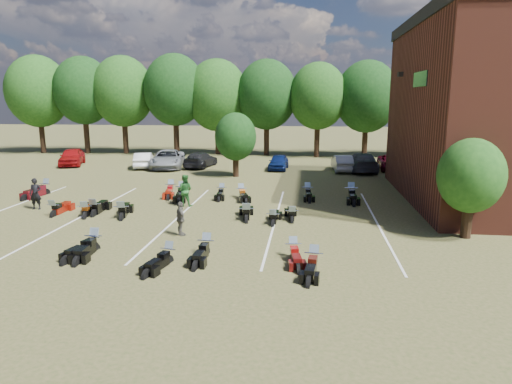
# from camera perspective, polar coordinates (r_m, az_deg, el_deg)

# --- Properties ---
(ground) EXTENTS (160.00, 160.00, 0.00)m
(ground) POSITION_cam_1_polar(r_m,az_deg,el_deg) (20.36, -3.83, -5.52)
(ground) COLOR brown
(ground) RESTS_ON ground
(car_0) EXTENTS (3.16, 4.91, 1.55)m
(car_0) POSITION_cam_1_polar(r_m,az_deg,el_deg) (44.65, -22.01, 4.11)
(car_0) COLOR maroon
(car_0) RESTS_ON ground
(car_1) EXTENTS (2.42, 4.28, 1.33)m
(car_1) POSITION_cam_1_polar(r_m,az_deg,el_deg) (41.24, -13.87, 3.90)
(car_1) COLOR silver
(car_1) RESTS_ON ground
(car_2) EXTENTS (3.55, 5.99, 1.56)m
(car_2) POSITION_cam_1_polar(r_m,az_deg,el_deg) (40.59, -10.97, 4.07)
(car_2) COLOR gray
(car_2) RESTS_ON ground
(car_3) EXTENTS (2.54, 4.80, 1.32)m
(car_3) POSITION_cam_1_polar(r_m,az_deg,el_deg) (40.60, -6.95, 4.03)
(car_3) COLOR black
(car_3) RESTS_ON ground
(car_4) EXTENTS (1.71, 3.82, 1.27)m
(car_4) POSITION_cam_1_polar(r_m,az_deg,el_deg) (39.04, 2.84, 3.76)
(car_4) COLOR #0B1A50
(car_4) RESTS_ON ground
(car_5) EXTENTS (1.71, 4.21, 1.36)m
(car_5) POSITION_cam_1_polar(r_m,az_deg,el_deg) (38.79, 10.72, 3.59)
(car_5) COLOR #A0A09C
(car_5) RESTS_ON ground
(car_6) EXTENTS (2.26, 4.67, 1.28)m
(car_6) POSITION_cam_1_polar(r_m,az_deg,el_deg) (40.32, 16.68, 3.54)
(car_6) COLOR #570518
(car_6) RESTS_ON ground
(car_7) EXTENTS (2.39, 5.45, 1.56)m
(car_7) POSITION_cam_1_polar(r_m,az_deg,el_deg) (38.95, 13.12, 3.66)
(car_7) COLOR #38383D
(car_7) RESTS_ON ground
(person_black) EXTENTS (0.70, 0.53, 1.73)m
(person_black) POSITION_cam_1_polar(r_m,az_deg,el_deg) (27.71, -25.85, -0.21)
(person_black) COLOR black
(person_black) RESTS_ON ground
(person_green) EXTENTS (0.91, 0.73, 1.81)m
(person_green) POSITION_cam_1_polar(r_m,az_deg,el_deg) (25.98, -8.89, 0.20)
(person_green) COLOR #235F25
(person_green) RESTS_ON ground
(person_grey) EXTENTS (0.83, 0.96, 1.55)m
(person_grey) POSITION_cam_1_polar(r_m,az_deg,el_deg) (20.48, -9.40, -3.30)
(person_grey) COLOR #504D45
(person_grey) RESTS_ON ground
(motorcycle_1) EXTENTS (0.87, 2.31, 1.26)m
(motorcycle_1) POSITION_cam_1_polar(r_m,az_deg,el_deg) (19.60, -19.53, -6.89)
(motorcycle_1) COLOR black
(motorcycle_1) RESTS_ON ground
(motorcycle_2) EXTENTS (1.16, 2.29, 1.22)m
(motorcycle_2) POSITION_cam_1_polar(r_m,az_deg,el_deg) (19.55, -19.57, -6.93)
(motorcycle_2) COLOR black
(motorcycle_2) RESTS_ON ground
(motorcycle_3) EXTENTS (0.76, 2.17, 1.20)m
(motorcycle_3) POSITION_cam_1_polar(r_m,az_deg,el_deg) (18.09, -6.22, -7.81)
(motorcycle_3) COLOR black
(motorcycle_3) RESTS_ON ground
(motorcycle_4) EXTENTS (1.08, 2.13, 1.13)m
(motorcycle_4) POSITION_cam_1_polar(r_m,az_deg,el_deg) (17.44, -10.89, -8.72)
(motorcycle_4) COLOR black
(motorcycle_4) RESTS_ON ground
(motorcycle_5) EXTENTS (0.92, 2.21, 1.20)m
(motorcycle_5) POSITION_cam_1_polar(r_m,az_deg,el_deg) (16.74, 7.19, -9.47)
(motorcycle_5) COLOR black
(motorcycle_5) RESTS_ON ground
(motorcycle_6) EXTENTS (0.95, 2.12, 1.14)m
(motorcycle_6) POSITION_cam_1_polar(r_m,az_deg,el_deg) (17.74, 4.66, -8.18)
(motorcycle_6) COLOR #500D0B
(motorcycle_6) RESTS_ON ground
(motorcycle_7) EXTENTS (0.73, 2.24, 1.25)m
(motorcycle_7) POSITION_cam_1_polar(r_m,az_deg,el_deg) (25.84, -23.93, -2.80)
(motorcycle_7) COLOR maroon
(motorcycle_7) RESTS_ON ground
(motorcycle_8) EXTENTS (1.35, 2.38, 1.27)m
(motorcycle_8) POSITION_cam_1_polar(r_m,az_deg,el_deg) (24.86, -20.57, -3.08)
(motorcycle_8) COLOR black
(motorcycle_8) RESTS_ON ground
(motorcycle_9) EXTENTS (0.92, 2.40, 1.31)m
(motorcycle_9) POSITION_cam_1_polar(r_m,az_deg,el_deg) (25.17, -19.55, -2.83)
(motorcycle_9) COLOR black
(motorcycle_9) RESTS_ON ground
(motorcycle_10) EXTENTS (1.30, 2.53, 1.35)m
(motorcycle_10) POSITION_cam_1_polar(r_m,az_deg,el_deg) (24.01, -16.42, -3.31)
(motorcycle_10) COLOR black
(motorcycle_10) RESTS_ON ground
(motorcycle_11) EXTENTS (1.11, 2.53, 1.36)m
(motorcycle_11) POSITION_cam_1_polar(r_m,az_deg,el_deg) (22.61, -1.21, -3.74)
(motorcycle_11) COLOR black
(motorcycle_11) RESTS_ON ground
(motorcycle_12) EXTENTS (0.87, 2.16, 1.17)m
(motorcycle_12) POSITION_cam_1_polar(r_m,az_deg,el_deg) (22.62, 4.51, -3.77)
(motorcycle_12) COLOR black
(motorcycle_12) RESTS_ON ground
(motorcycle_13) EXTENTS (0.72, 2.10, 1.16)m
(motorcycle_13) POSITION_cam_1_polar(r_m,az_deg,el_deg) (21.97, 2.13, -4.21)
(motorcycle_13) COLOR black
(motorcycle_13) RESTS_ON ground
(motorcycle_14) EXTENTS (1.16, 2.59, 1.39)m
(motorcycle_14) POSITION_cam_1_polar(r_m,az_deg,el_deg) (31.91, -24.78, -0.26)
(motorcycle_14) COLOR #490A10
(motorcycle_14) RESTS_ON ground
(motorcycle_15) EXTENTS (1.16, 2.42, 1.29)m
(motorcycle_15) POSITION_cam_1_polar(r_m,az_deg,el_deg) (29.55, -10.56, -0.25)
(motorcycle_15) COLOR maroon
(motorcycle_15) RESTS_ON ground
(motorcycle_16) EXTENTS (1.18, 2.53, 1.36)m
(motorcycle_16) POSITION_cam_1_polar(r_m,az_deg,el_deg) (28.49, -9.22, -0.65)
(motorcycle_16) COLOR black
(motorcycle_16) RESTS_ON ground
(motorcycle_17) EXTENTS (1.32, 2.28, 1.21)m
(motorcycle_17) POSITION_cam_1_polar(r_m,az_deg,el_deg) (27.97, -1.84, -0.73)
(motorcycle_17) COLOR black
(motorcycle_17) RESTS_ON ground
(motorcycle_18) EXTENTS (0.78, 2.05, 1.12)m
(motorcycle_18) POSITION_cam_1_polar(r_m,az_deg,el_deg) (28.50, -4.29, -0.53)
(motorcycle_18) COLOR black
(motorcycle_18) RESTS_ON ground
(motorcycle_19) EXTENTS (0.86, 2.26, 1.23)m
(motorcycle_19) POSITION_cam_1_polar(r_m,az_deg,el_deg) (28.43, 6.45, -0.60)
(motorcycle_19) COLOR black
(motorcycle_19) RESTS_ON ground
(motorcycle_20) EXTENTS (0.80, 2.51, 1.40)m
(motorcycle_20) POSITION_cam_1_polar(r_m,az_deg,el_deg) (28.26, 11.77, -0.85)
(motorcycle_20) COLOR black
(motorcycle_20) RESTS_ON ground
(tree_line) EXTENTS (56.00, 6.00, 9.79)m
(tree_line) POSITION_cam_1_polar(r_m,az_deg,el_deg) (48.34, 1.18, 12.04)
(tree_line) COLOR black
(tree_line) RESTS_ON ground
(young_tree_near_building) EXTENTS (2.80, 2.80, 4.16)m
(young_tree_near_building) POSITION_cam_1_polar(r_m,az_deg,el_deg) (21.53, 25.29, 1.84)
(young_tree_near_building) COLOR black
(young_tree_near_building) RESTS_ON ground
(young_tree_midfield) EXTENTS (3.20, 3.20, 4.70)m
(young_tree_midfield) POSITION_cam_1_polar(r_m,az_deg,el_deg) (35.19, -2.57, 6.92)
(young_tree_midfield) COLOR black
(young_tree_midfield) RESTS_ON ground
(parking_lines) EXTENTS (20.10, 14.00, 0.01)m
(parking_lines) POSITION_cam_1_polar(r_m,az_deg,el_deg) (23.84, -9.65, -3.08)
(parking_lines) COLOR silver
(parking_lines) RESTS_ON ground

